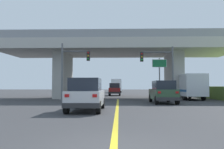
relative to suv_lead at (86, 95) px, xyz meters
name	(u,v)px	position (x,y,z in m)	size (l,w,h in m)	color
ground	(118,98)	(1.91, 16.00, -1.01)	(160.00, 160.00, 0.00)	#353538
overpass_bridge	(118,54)	(1.91, 16.00, 4.65)	(29.31, 9.46, 7.84)	#B7B5AD
lane_divider_stripe	(117,108)	(1.91, 2.26, -1.01)	(0.20, 22.48, 0.01)	yellow
suv_lead	(86,95)	(0.00, 0.00, 0.00)	(2.05, 4.44, 2.02)	silver
suv_crossing	(163,92)	(6.00, 6.94, 0.00)	(2.05, 4.56, 2.02)	#2D4C33
box_truck	(188,86)	(10.15, 13.56, 0.52)	(2.33, 7.34, 2.86)	silver
sedan_oncoming	(115,89)	(1.32, 24.64, 0.00)	(1.90, 4.28, 2.02)	maroon
traffic_signal_nearside	(162,66)	(6.36, 9.62, 2.59)	(3.39, 0.36, 5.57)	#56595E
traffic_signal_farside	(71,65)	(-2.76, 9.02, 2.63)	(2.89, 0.36, 5.85)	#56595E
highway_sign	(159,69)	(6.70, 12.91, 2.51)	(1.66, 0.17, 4.77)	slate
semi_truck_distant	(116,86)	(1.40, 42.13, 0.64)	(2.33, 7.17, 3.14)	navy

